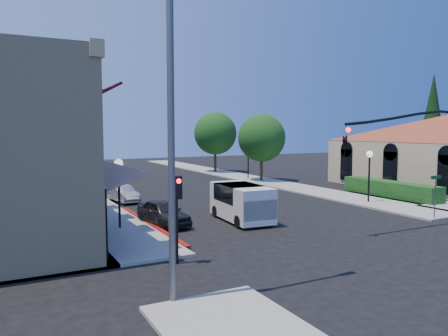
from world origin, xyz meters
name	(u,v)px	position (x,y,z in m)	size (l,w,h in m)	color
ground	(364,247)	(0.00, 0.00, 0.00)	(120.00, 120.00, 0.00)	black
sidewalk_left	(63,186)	(-8.75, 27.00, 0.06)	(3.50, 50.00, 0.12)	gray
sidewalk_right	(236,176)	(8.75, 27.00, 0.06)	(3.50, 50.00, 0.12)	gray
curb_red_strip	(151,226)	(-6.90, 8.00, 0.00)	(0.25, 10.00, 0.06)	maroon
hedge	(390,198)	(11.70, 9.00, 0.00)	(1.40, 8.00, 1.10)	#143F12
conifer_far	(432,117)	(28.00, 18.00, 6.36)	(3.20, 3.20, 11.00)	#362315
street_tree_a	(262,138)	(8.80, 22.00, 4.19)	(4.56, 4.56, 6.48)	#362315
street_tree_b	(215,133)	(8.80, 32.00, 4.54)	(4.94, 4.94, 7.02)	#362315
signal_mast_arm	(428,148)	(5.86, 1.50, 4.09)	(8.01, 0.39, 6.00)	black
secondary_signal	(177,203)	(-8.00, 1.41, 2.32)	(0.28, 0.42, 3.32)	black
cobra_streetlight	(183,121)	(-9.15, -2.00, 5.27)	(3.60, 0.25, 9.31)	#595B5E
street_name_sign	(435,190)	(7.50, 2.20, 1.70)	(0.80, 0.06, 2.50)	#595B5E
lamppost_left_near	(119,176)	(-8.50, 8.00, 2.74)	(0.44, 0.44, 3.57)	black
lamppost_left_far	(74,159)	(-8.50, 22.00, 2.74)	(0.44, 0.44, 3.57)	black
lamppost_right_near	(369,163)	(8.50, 8.00, 2.74)	(0.44, 0.44, 3.57)	black
lamppost_right_far	(248,152)	(8.50, 24.00, 2.74)	(0.44, 0.44, 3.57)	black
white_van	(242,200)	(-2.06, 6.94, 1.15)	(2.27, 4.63, 1.99)	silver
parked_car_a	(163,212)	(-6.20, 8.01, 0.67)	(1.59, 3.96, 1.35)	black
parked_car_b	(123,194)	(-6.20, 16.29, 0.58)	(1.24, 3.54, 1.17)	#999B9E
parked_car_c	(107,184)	(-6.20, 21.21, 0.68)	(1.91, 4.70, 1.36)	silver
parked_car_d	(94,180)	(-6.20, 26.00, 0.56)	(1.87, 4.05, 1.12)	#B0B3B5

